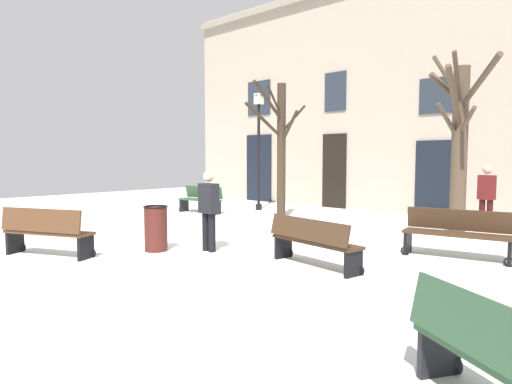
# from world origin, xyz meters

# --- Properties ---
(ground_plane) EXTENTS (29.04, 29.04, 0.00)m
(ground_plane) POSITION_xyz_m (0.00, 0.00, 0.00)
(ground_plane) COLOR white
(building_facade) EXTENTS (18.15, 0.60, 7.89)m
(building_facade) POSITION_xyz_m (-0.01, 7.93, 3.98)
(building_facade) COLOR tan
(building_facade) RESTS_ON ground
(tree_left_of_center) EXTENTS (2.07, 1.61, 4.26)m
(tree_left_of_center) POSITION_xyz_m (3.23, 5.11, 2.24)
(tree_left_of_center) COLOR #4C3D2D
(tree_left_of_center) RESTS_ON ground
(tree_foreground) EXTENTS (1.03, 1.61, 3.93)m
(tree_foreground) POSITION_xyz_m (-1.37, 4.02, 2.13)
(tree_foreground) COLOR #382B1E
(tree_foreground) RESTS_ON ground
(streetlamp) EXTENTS (0.30, 0.30, 4.03)m
(streetlamp) POSITION_xyz_m (-3.48, 5.37, 2.46)
(streetlamp) COLOR black
(streetlamp) RESTS_ON ground
(litter_bin) EXTENTS (0.47, 0.47, 0.89)m
(litter_bin) POSITION_xyz_m (-0.29, -0.99, 0.45)
(litter_bin) COLOR #4C1E19
(litter_bin) RESTS_ON ground
(bench_facing_shops) EXTENTS (1.79, 1.15, 0.91)m
(bench_facing_shops) POSITION_xyz_m (-1.30, -2.68, 0.47)
(bench_facing_shops) COLOR #51331E
(bench_facing_shops) RESTS_ON ground
(bench_by_litter_bin) EXTENTS (1.90, 0.82, 0.88)m
(bench_by_litter_bin) POSITION_xyz_m (4.22, 2.38, 0.46)
(bench_by_litter_bin) COLOR #3D2819
(bench_by_litter_bin) RESTS_ON ground
(bench_far_corner) EXTENTS (1.63, 0.64, 0.87)m
(bench_far_corner) POSITION_xyz_m (-4.30, 3.48, 0.45)
(bench_far_corner) COLOR #2D4C33
(bench_far_corner) RESTS_ON ground
(bench_back_to_back_left) EXTENTS (1.83, 0.73, 0.83)m
(bench_back_to_back_left) POSITION_xyz_m (2.73, 0.05, 0.44)
(bench_back_to_back_left) COLOR #3D2819
(bench_back_to_back_left) RESTS_ON ground
(bench_near_center_tree) EXTENTS (1.69, 1.28, 0.89)m
(bench_near_center_tree) POSITION_xyz_m (6.38, -2.75, 0.46)
(bench_near_center_tree) COLOR #2D4C33
(bench_near_center_tree) RESTS_ON ground
(person_crossing_plaza) EXTENTS (0.38, 0.22, 1.62)m
(person_crossing_plaza) POSITION_xyz_m (3.62, 6.00, 0.89)
(person_crossing_plaza) COLOR #350F0F
(person_crossing_plaza) RESTS_ON ground
(person_by_shop_door) EXTENTS (0.38, 0.22, 1.56)m
(person_by_shop_door) POSITION_xyz_m (0.49, -0.31, 0.85)
(person_by_shop_door) COLOR black
(person_by_shop_door) RESTS_ON ground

